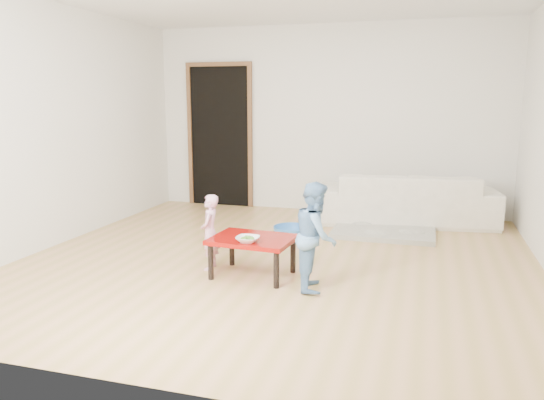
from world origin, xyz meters
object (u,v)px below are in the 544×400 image
at_px(bowl, 248,239).
at_px(child_blue, 316,236).
at_px(basin, 292,232).
at_px(child_pink, 210,232).
at_px(sofa, 406,198).
at_px(red_table, 253,257).

relative_size(bowl, child_blue, 0.22).
bearing_deg(basin, child_blue, -68.64).
xyz_separation_m(bowl, basin, (-0.00, 1.56, -0.32)).
xyz_separation_m(child_pink, child_blue, (1.06, -0.23, 0.10)).
xyz_separation_m(sofa, basin, (-1.23, -1.18, -0.26)).
bearing_deg(bowl, child_pink, 151.92).
bearing_deg(child_blue, basin, 11.07).
xyz_separation_m(red_table, child_pink, (-0.45, 0.08, 0.18)).
xyz_separation_m(sofa, child_blue, (-0.62, -2.73, 0.13)).
relative_size(red_table, child_blue, 0.79).
bearing_deg(basin, bowl, -89.83).
distance_m(bowl, child_pink, 0.52).
bearing_deg(sofa, red_table, 56.98).
xyz_separation_m(sofa, bowl, (-1.22, -2.74, 0.06)).
bearing_deg(red_table, basin, 89.73).
height_order(bowl, basin, bowl).
bearing_deg(child_blue, child_pink, 67.39).
height_order(child_pink, child_blue, child_blue).
relative_size(sofa, red_table, 3.08).
distance_m(sofa, basin, 1.72).
relative_size(red_table, child_pink, 1.01).
distance_m(sofa, red_table, 2.86).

